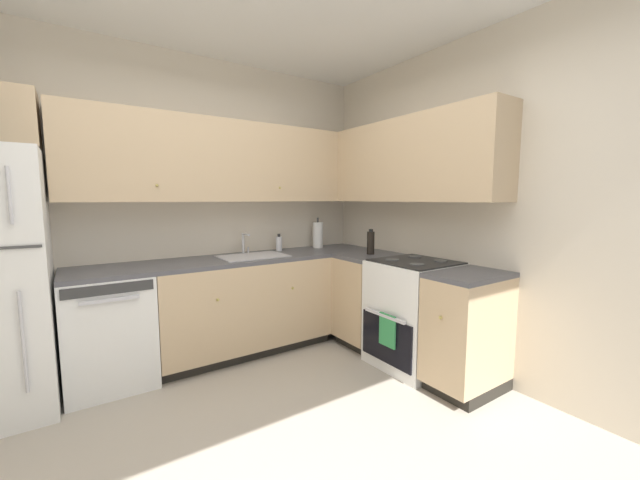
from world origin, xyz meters
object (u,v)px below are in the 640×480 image
object	(u,v)px
oven_range	(414,313)
oil_bottle	(371,243)
soap_bottle	(279,243)
paper_towel_roll	(318,235)
dishwasher	(109,329)

from	to	relation	value
oven_range	oil_bottle	bearing A→B (deg)	91.94
soap_bottle	paper_towel_roll	world-z (taller)	paper_towel_roll
oil_bottle	paper_towel_roll	bearing A→B (deg)	102.59
dishwasher	soap_bottle	size ratio (longest dim) A/B	4.92
soap_bottle	oil_bottle	bearing A→B (deg)	-48.92
dishwasher	oven_range	bearing A→B (deg)	-26.04
paper_towel_roll	soap_bottle	bearing A→B (deg)	177.51
oven_range	paper_towel_roll	bearing A→B (deg)	97.94
soap_bottle	paper_towel_roll	bearing A→B (deg)	-2.49
oven_range	oil_bottle	distance (m)	0.77
paper_towel_roll	oven_range	bearing A→B (deg)	-82.06
soap_bottle	paper_towel_roll	size ratio (longest dim) A/B	0.52
paper_towel_roll	oil_bottle	size ratio (longest dim) A/B	1.39
dishwasher	soap_bottle	world-z (taller)	soap_bottle
oven_range	paper_towel_roll	size ratio (longest dim) A/B	3.10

